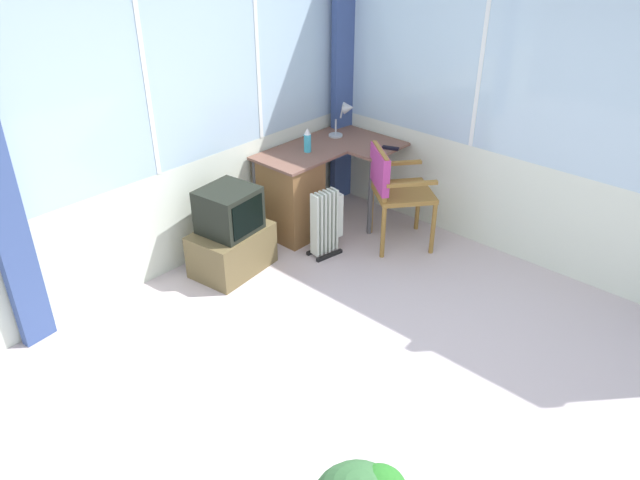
# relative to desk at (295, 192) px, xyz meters

# --- Properties ---
(ground) EXTENTS (5.25, 5.36, 0.06)m
(ground) POSITION_rel_desk_xyz_m (-1.15, -1.87, -0.44)
(ground) COLOR beige
(north_window_panel) EXTENTS (4.25, 0.07, 2.63)m
(north_window_panel) POSITION_rel_desk_xyz_m (-1.15, 0.34, 0.91)
(north_window_panel) COLOR silver
(north_window_panel) RESTS_ON ground
(east_window_panel) EXTENTS (0.07, 4.36, 2.63)m
(east_window_panel) POSITION_rel_desk_xyz_m (1.00, -1.87, 0.91)
(east_window_panel) COLOR silver
(east_window_panel) RESTS_ON ground
(curtain_corner) EXTENTS (0.23, 0.10, 2.53)m
(curtain_corner) POSITION_rel_desk_xyz_m (0.87, 0.21, 0.86)
(curtain_corner) COLOR #39508A
(curtain_corner) RESTS_ON ground
(desk) EXTENTS (1.24, 0.84, 0.75)m
(desk) POSITION_rel_desk_xyz_m (0.00, 0.00, 0.00)
(desk) COLOR brown
(desk) RESTS_ON ground
(desk_lamp) EXTENTS (0.24, 0.21, 0.33)m
(desk_lamp) POSITION_rel_desk_xyz_m (0.69, 0.01, 0.55)
(desk_lamp) COLOR #B2B7BC
(desk_lamp) RESTS_ON desk
(tv_remote) EXTENTS (0.10, 0.16, 0.02)m
(tv_remote) POSITION_rel_desk_xyz_m (0.70, -0.51, 0.36)
(tv_remote) COLOR black
(tv_remote) RESTS_ON desk
(spray_bottle) EXTENTS (0.06, 0.06, 0.22)m
(spray_bottle) POSITION_rel_desk_xyz_m (0.16, -0.01, 0.45)
(spray_bottle) COLOR #3DB3D0
(spray_bottle) RESTS_ON desk
(wooden_armchair) EXTENTS (0.67, 0.67, 0.90)m
(wooden_armchair) POSITION_rel_desk_xyz_m (0.41, -0.75, 0.19)
(wooden_armchair) COLOR olive
(wooden_armchair) RESTS_ON ground
(tv_on_stand) EXTENTS (0.69, 0.52, 0.73)m
(tv_on_stand) POSITION_rel_desk_xyz_m (-0.80, -0.06, -0.08)
(tv_on_stand) COLOR brown
(tv_on_stand) RESTS_ON ground
(space_heater) EXTENTS (0.32, 0.21, 0.59)m
(space_heater) POSITION_rel_desk_xyz_m (-0.08, -0.46, -0.10)
(space_heater) COLOR silver
(space_heater) RESTS_ON ground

